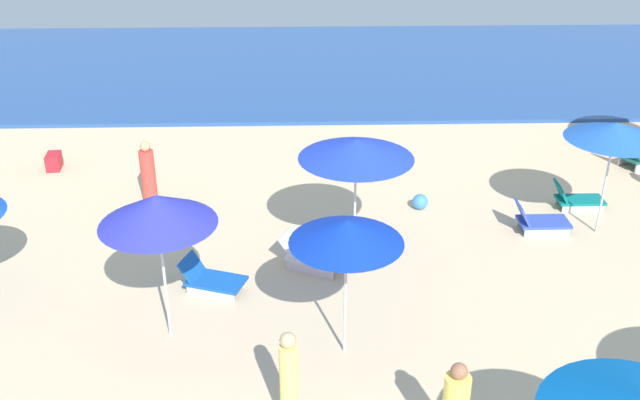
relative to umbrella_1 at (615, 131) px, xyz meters
The scene contains 14 objects.
ocean 15.04m from the umbrella_1, 114.04° to the left, with size 60.00×12.96×0.12m, color #284F95.
umbrella_1 is the anchor object (origin of this frame).
lounge_chair_1_0 2.56m from the umbrella_1, behind, with size 1.23×0.66×0.72m.
lounge_chair_1_1 2.52m from the umbrella_1, 93.53° to the left, with size 1.20×0.58×0.68m.
umbrella_3 7.30m from the umbrella_1, 145.30° to the right, with size 1.89×1.89×2.59m.
umbrella_4 9.79m from the umbrella_1, 158.45° to the right, with size 1.99×1.99×2.80m.
lounge_chair_4_0 9.06m from the umbrella_1, 165.93° to the right, with size 1.37×1.01×0.66m.
umbrella_6 5.69m from the umbrella_1, behind, with size 2.34×2.34×2.69m.
lounge_chair_6_0 7.03m from the umbrella_1, 168.23° to the right, with size 1.43×1.10×0.71m.
lounge_chair_7_0 4.88m from the umbrella_1, 55.58° to the left, with size 1.42×1.14×0.83m.
beachgoer_4 10.69m from the umbrella_1, behind, with size 0.44×0.44×1.62m.
beachgoer_5 9.21m from the umbrella_1, 139.98° to the right, with size 0.32×0.32×1.64m.
cooler_box_0 14.15m from the umbrella_1, 163.59° to the left, with size 0.58×0.35×0.43m, color red.
beach_ball_1 4.64m from the umbrella_1, 161.75° to the left, with size 0.38×0.38×0.38m, color #408DDC.
Camera 1 is at (-0.67, -4.44, 8.02)m, focal length 40.95 mm.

